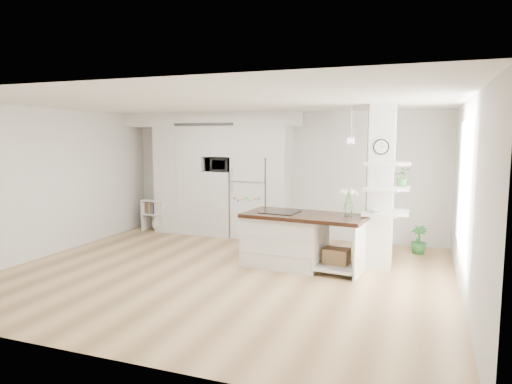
{
  "coord_description": "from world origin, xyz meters",
  "views": [
    {
      "loc": [
        2.95,
        -6.5,
        2.18
      ],
      "look_at": [
        0.22,
        0.9,
        1.22
      ],
      "focal_mm": 32.0,
      "sensor_mm": 36.0,
      "label": 1
    }
  ],
  "objects_px": {
    "bookshelf": "(157,217)",
    "floor_plant_a": "(376,254)",
    "refrigerator": "(252,197)",
    "kitchen_island": "(292,238)"
  },
  "relations": [
    {
      "from": "refrigerator",
      "to": "floor_plant_a",
      "type": "bearing_deg",
      "value": -27.09
    },
    {
      "from": "refrigerator",
      "to": "kitchen_island",
      "type": "height_order",
      "value": "refrigerator"
    },
    {
      "from": "bookshelf",
      "to": "refrigerator",
      "type": "bearing_deg",
      "value": 8.08
    },
    {
      "from": "bookshelf",
      "to": "floor_plant_a",
      "type": "bearing_deg",
      "value": -10.2
    },
    {
      "from": "refrigerator",
      "to": "floor_plant_a",
      "type": "distance_m",
      "value": 3.19
    },
    {
      "from": "kitchen_island",
      "to": "floor_plant_a",
      "type": "relative_size",
      "value": 4.86
    },
    {
      "from": "bookshelf",
      "to": "floor_plant_a",
      "type": "height_order",
      "value": "bookshelf"
    },
    {
      "from": "refrigerator",
      "to": "bookshelf",
      "type": "xyz_separation_m",
      "value": [
        -2.3,
        -0.19,
        -0.56
      ]
    },
    {
      "from": "bookshelf",
      "to": "floor_plant_a",
      "type": "relative_size",
      "value": 1.68
    },
    {
      "from": "kitchen_island",
      "to": "bookshelf",
      "type": "relative_size",
      "value": 2.89
    }
  ]
}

